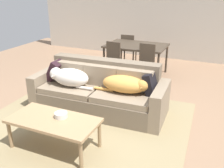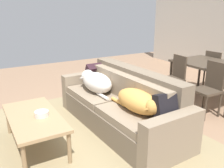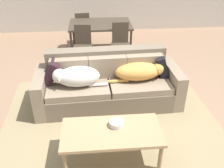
% 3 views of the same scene
% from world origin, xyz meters
% --- Properties ---
extents(ground_plane, '(10.00, 10.00, 0.00)m').
position_xyz_m(ground_plane, '(0.00, 0.00, 0.00)').
color(ground_plane, '#916F54').
extents(area_rug, '(3.43, 3.19, 0.01)m').
position_xyz_m(area_rug, '(-0.05, -0.64, 0.01)').
color(area_rug, '#91805A').
rests_on(area_rug, ground).
extents(couch, '(2.42, 0.99, 0.88)m').
position_xyz_m(couch, '(-0.05, 0.05, 0.34)').
color(couch, '#6E604D').
rests_on(couch, ground).
extents(dog_on_left_cushion, '(0.86, 0.40, 0.31)m').
position_xyz_m(dog_on_left_cushion, '(-0.57, -0.13, 0.62)').
color(dog_on_left_cushion, silver).
rests_on(dog_on_left_cushion, couch).
extents(dog_on_right_cushion, '(0.93, 0.40, 0.29)m').
position_xyz_m(dog_on_right_cushion, '(0.47, -0.02, 0.60)').
color(dog_on_right_cushion, gold).
rests_on(dog_on_right_cushion, couch).
extents(throw_pillow_by_left_arm, '(0.32, 0.39, 0.41)m').
position_xyz_m(throw_pillow_by_left_arm, '(-0.96, 0.06, 0.63)').
color(throw_pillow_by_left_arm, black).
rests_on(throw_pillow_by_left_arm, couch).
extents(throw_pillow_by_right_arm, '(0.24, 0.38, 0.39)m').
position_xyz_m(throw_pillow_by_right_arm, '(0.86, 0.14, 0.62)').
color(throw_pillow_by_right_arm, black).
rests_on(throw_pillow_by_right_arm, couch).
extents(coffee_table, '(1.23, 0.61, 0.46)m').
position_xyz_m(coffee_table, '(-0.10, -1.26, 0.41)').
color(coffee_table, tan).
rests_on(coffee_table, ground).
extents(bowl_on_coffee_table, '(0.18, 0.18, 0.07)m').
position_xyz_m(bowl_on_coffee_table, '(-0.03, -1.17, 0.49)').
color(bowl_on_coffee_table, silver).
rests_on(bowl_on_coffee_table, coffee_table).
extents(dining_table, '(1.44, 0.98, 0.76)m').
position_xyz_m(dining_table, '(-0.08, 2.15, 0.69)').
color(dining_table, '#42362A').
rests_on(dining_table, ground).
extents(dining_chair_near_left, '(0.43, 0.43, 0.89)m').
position_xyz_m(dining_chair_near_left, '(-0.50, 1.56, 0.49)').
color(dining_chair_near_left, '#42362A').
rests_on(dining_chair_near_left, ground).
extents(dining_chair_near_right, '(0.41, 0.41, 0.92)m').
position_xyz_m(dining_chair_near_right, '(0.33, 1.56, 0.51)').
color(dining_chair_near_right, '#42362A').
rests_on(dining_chair_near_right, ground).
extents(dining_chair_far_left, '(0.44, 0.44, 0.87)m').
position_xyz_m(dining_chair_far_left, '(-0.53, 2.79, 0.49)').
color(dining_chair_far_left, '#42362A').
rests_on(dining_chair_far_left, ground).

